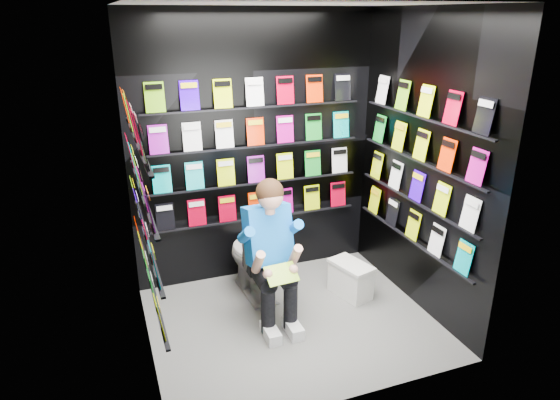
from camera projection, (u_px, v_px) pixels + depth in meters
name	position (u px, v px, depth m)	size (l,w,h in m)	color
floor	(292.00, 322.00, 4.37)	(2.40, 2.40, 0.00)	#62625F
ceiling	(295.00, 4.00, 3.45)	(2.40, 2.40, 0.00)	white
wall_back	(255.00, 150.00, 4.79)	(2.40, 0.04, 2.60)	black
wall_front	(354.00, 230.00, 3.03)	(2.40, 0.04, 2.60)	black
wall_left	(136.00, 200.00, 3.52)	(0.04, 2.00, 2.60)	black
wall_right	(422.00, 166.00, 4.30)	(0.04, 2.00, 2.60)	black
comics_back	(256.00, 151.00, 4.76)	(2.10, 0.06, 1.37)	red
comics_left	(140.00, 199.00, 3.53)	(0.06, 1.70, 1.37)	red
comics_right	(419.00, 166.00, 4.29)	(0.06, 1.70, 1.37)	red
toilet	(255.00, 258.00, 4.71)	(0.42, 0.75, 0.73)	white
longbox	(350.00, 281.00, 4.74)	(0.22, 0.40, 0.30)	silver
longbox_lid	(351.00, 265.00, 4.68)	(0.24, 0.42, 0.03)	silver
reader	(267.00, 235.00, 4.23)	(0.52, 0.76, 1.40)	blue
held_comic	(282.00, 274.00, 3.99)	(0.26, 0.01, 0.18)	green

